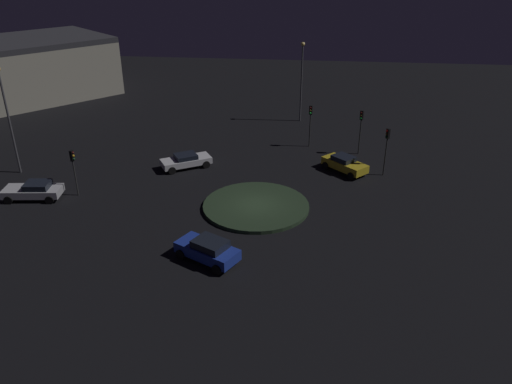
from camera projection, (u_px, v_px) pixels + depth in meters
ground_plane at (256, 208)px, 39.80m from camera, size 114.67×114.67×0.00m
roundabout_island at (256, 206)px, 39.73m from camera, size 8.40×8.40×0.29m
car_white at (186, 160)px, 46.67m from camera, size 4.84×3.94×1.32m
car_blue at (208, 250)px, 32.77m from camera, size 4.61×3.61×1.59m
car_yellow at (344, 164)px, 45.79m from camera, size 4.26×4.21×1.48m
car_silver at (34, 190)px, 40.89m from camera, size 4.76×2.57×1.44m
traffic_light_south at (310, 118)px, 50.56m from camera, size 0.35×0.39×4.31m
traffic_light_east at (73, 164)px, 40.53m from camera, size 0.36×0.31×3.98m
traffic_light_southwest at (361, 124)px, 48.67m from camera, size 0.37×0.39×4.44m
traffic_light_southwest_near at (387, 143)px, 44.06m from camera, size 0.39×0.37×4.39m
streetlamp_south at (302, 74)px, 57.07m from camera, size 0.46×0.46×9.06m
streetlamp_east_near at (7, 109)px, 43.34m from camera, size 0.49×0.49×9.66m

